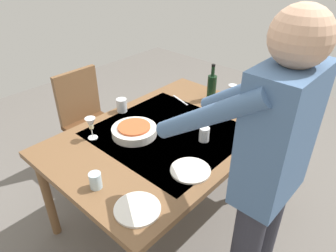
% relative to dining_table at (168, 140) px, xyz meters
% --- Properties ---
extents(ground_plane, '(6.00, 6.00, 0.00)m').
position_rel_dining_table_xyz_m(ground_plane, '(0.00, 0.00, -0.67)').
color(ground_plane, '#66605B').
extents(dining_table, '(1.57, 1.06, 0.73)m').
position_rel_dining_table_xyz_m(dining_table, '(0.00, 0.00, 0.00)').
color(dining_table, brown).
rests_on(dining_table, ground_plane).
extents(chair_near, '(0.40, 0.40, 0.91)m').
position_rel_dining_table_xyz_m(chair_near, '(0.05, -0.91, -0.14)').
color(chair_near, '#523019').
rests_on(chair_near, ground_plane).
extents(person_server, '(0.42, 0.61, 1.69)m').
position_rel_dining_table_xyz_m(person_server, '(0.23, 0.79, 0.29)').
color(person_server, '#2D2D38').
rests_on(person_server, ground_plane).
extents(wine_bottle, '(0.07, 0.07, 0.30)m').
position_rel_dining_table_xyz_m(wine_bottle, '(-0.61, -0.08, 0.18)').
color(wine_bottle, black).
rests_on(wine_bottle, dining_table).
extents(wine_glass_left, '(0.07, 0.07, 0.15)m').
position_rel_dining_table_xyz_m(wine_glass_left, '(-0.66, 0.08, 0.17)').
color(wine_glass_left, white).
rests_on(wine_glass_left, dining_table).
extents(wine_glass_right, '(0.07, 0.07, 0.15)m').
position_rel_dining_table_xyz_m(wine_glass_right, '(0.38, -0.32, 0.17)').
color(wine_glass_right, white).
rests_on(wine_glass_right, dining_table).
extents(water_cup_near_left, '(0.08, 0.08, 0.10)m').
position_rel_dining_table_xyz_m(water_cup_near_left, '(0.01, -0.46, 0.12)').
color(water_cup_near_left, silver).
rests_on(water_cup_near_left, dining_table).
extents(water_cup_near_right, '(0.07, 0.07, 0.09)m').
position_rel_dining_table_xyz_m(water_cup_near_right, '(0.65, 0.08, 0.11)').
color(water_cup_near_right, silver).
rests_on(water_cup_near_right, dining_table).
extents(water_cup_far_left, '(0.07, 0.07, 0.10)m').
position_rel_dining_table_xyz_m(water_cup_far_left, '(-0.08, 0.24, 0.11)').
color(water_cup_far_left, silver).
rests_on(water_cup_far_left, dining_table).
extents(serving_bowl_pasta, '(0.30, 0.30, 0.07)m').
position_rel_dining_table_xyz_m(serving_bowl_pasta, '(0.17, -0.15, 0.10)').
color(serving_bowl_pasta, silver).
rests_on(serving_bowl_pasta, dining_table).
extents(dinner_plate_near, '(0.23, 0.23, 0.01)m').
position_rel_dining_table_xyz_m(dinner_plate_near, '(0.61, 0.36, 0.07)').
color(dinner_plate_near, silver).
rests_on(dinner_plate_near, dining_table).
extents(dinner_plate_far, '(0.23, 0.23, 0.01)m').
position_rel_dining_table_xyz_m(dinner_plate_far, '(0.21, 0.37, 0.07)').
color(dinner_plate_far, silver).
rests_on(dinner_plate_far, dining_table).
extents(table_knife, '(0.07, 0.20, 0.00)m').
position_rel_dining_table_xyz_m(table_knife, '(-0.42, -0.25, 0.07)').
color(table_knife, silver).
rests_on(table_knife, dining_table).
extents(table_fork, '(0.04, 0.18, 0.00)m').
position_rel_dining_table_xyz_m(table_fork, '(-0.65, 0.30, 0.07)').
color(table_fork, silver).
rests_on(table_fork, dining_table).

